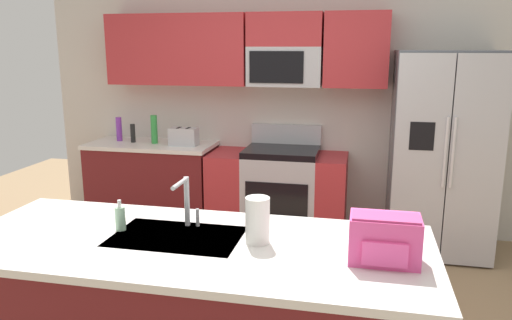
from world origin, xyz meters
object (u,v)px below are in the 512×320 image
Objects in this scene: bottle_purple at (119,129)px; backpack at (384,238)px; paper_towel_roll at (258,220)px; pepper_mill at (133,133)px; refrigerator at (442,154)px; sink_faucet at (186,198)px; bottle_green at (154,129)px; range_oven at (278,193)px; soap_dispenser at (120,218)px; toaster at (184,137)px.

bottle_purple is 3.70m from backpack.
pepper_mill is at bearing 127.49° from paper_towel_roll.
refrigerator is 3.25m from bottle_purple.
sink_faucet is 1.17× the size of paper_towel_roll.
refrigerator is at bearing 53.43° from sink_faucet.
bottle_green reaches higher than sink_faucet.
refrigerator is (1.52, -0.07, 0.48)m from range_oven.
bottle_purple is at bearing 164.92° from pepper_mill.
bottle_green is at bearing 123.75° from paper_towel_roll.
refrigerator reaches higher than backpack.
sink_faucet is at bearing -58.02° from pepper_mill.
soap_dispenser is at bearing -130.35° from refrigerator.
refrigerator is at bearing -2.08° from bottle_purple.
refrigerator is at bearing -1.30° from pepper_mill.
backpack is at bearing -9.52° from paper_towel_roll.
pepper_mill reaches higher than soap_dispenser.
sink_faucet is (-1.64, -2.21, 0.14)m from refrigerator.
pepper_mill is 2.69m from sink_faucet.
sink_faucet is 0.88× the size of backpack.
bottle_green is 1.22× the size of paper_towel_roll.
range_oven is 4.86× the size of toaster.
refrigerator is at bearing 76.49° from backpack.
backpack is (0.62, -0.10, -0.00)m from paper_towel_roll.
pepper_mill is 0.68× the size of sink_faucet.
soap_dispenser is (1.09, -2.40, -0.03)m from pepper_mill.
refrigerator is 7.71× the size of paper_towel_roll.
range_oven is at bearing 110.25° from backpack.
soap_dispenser is at bearing -160.76° from sink_faucet.
soap_dispenser is 0.77m from paper_towel_roll.
soap_dispenser is (-0.46, -2.40, 0.53)m from range_oven.
bottle_green is 1.73× the size of soap_dispenser.
toaster is (-0.96, -0.05, 0.55)m from range_oven.
toaster is at bearing -4.92° from pepper_mill.
pepper_mill reaches higher than toaster.
backpack is at bearing -5.08° from soap_dispenser.
range_oven is 2.75m from backpack.
pepper_mill is (-0.58, 0.05, 0.01)m from toaster.
bottle_purple is 2.76m from soap_dispenser.
pepper_mill is 0.65× the size of bottle_green.
refrigerator is 9.66× the size of pepper_mill.
paper_towel_roll is (-1.21, -2.35, 0.09)m from refrigerator.
toaster is at bearing 127.46° from backpack.
pepper_mill is 3.05m from paper_towel_roll.
toaster is 2.69m from paper_towel_roll.
bottle_green is 2.90m from paper_towel_roll.
toaster is 2.39m from sink_faucet.
bottle_green is at bearing 131.59° from backpack.
bottle_purple is 2.83m from sink_faucet.
paper_towel_roll reaches higher than pepper_mill.
pepper_mill is at bearing -179.91° from range_oven.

